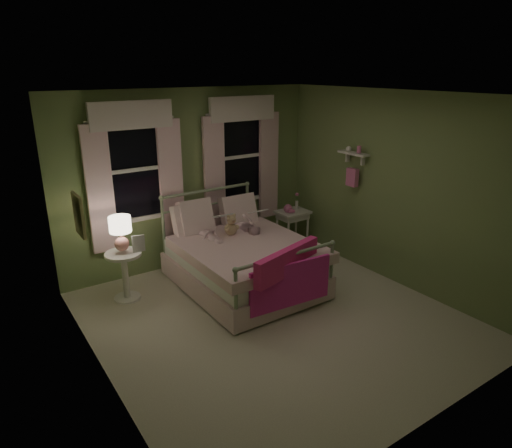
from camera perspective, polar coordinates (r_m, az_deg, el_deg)
room_shell at (r=5.08m, az=2.49°, el=1.04°), size 4.20×4.20×4.20m
bed at (r=6.21m, az=-1.80°, el=-4.61°), size 1.58×2.04×1.18m
pink_throw at (r=5.36m, az=4.10°, el=-5.91°), size 1.10×0.39×0.71m
child_left at (r=6.23m, az=-6.12°, el=1.04°), size 0.29×0.20×0.77m
child_right at (r=6.49m, az=-1.77°, el=1.92°), size 0.39×0.31×0.77m
book_left at (r=6.02m, az=-5.00°, el=0.52°), size 0.21×0.14×0.26m
book_right at (r=6.31m, az=-0.55°, el=1.06°), size 0.21×0.13×0.26m
teddy_bear at (r=6.28m, az=-3.14°, el=-0.28°), size 0.23×0.18×0.31m
nightstand_left at (r=6.09m, az=-16.10°, el=-5.47°), size 0.46×0.46×0.65m
table_lamp at (r=5.89m, az=-16.58°, el=-0.72°), size 0.27×0.27×0.45m
book_nightstand at (r=5.95m, az=-15.15°, el=-3.45°), size 0.19×0.24×0.02m
nightstand_right at (r=7.46m, az=4.60°, el=0.91°), size 0.50×0.40×0.64m
pink_toy at (r=7.35m, az=4.04°, el=1.93°), size 0.14×0.19×0.14m
bud_vase at (r=7.50m, az=5.13°, el=2.90°), size 0.06×0.06×0.28m
window_left at (r=6.36m, az=-14.90°, el=7.14°), size 1.34×0.13×1.96m
window_right at (r=7.09m, az=-1.77°, el=8.95°), size 1.34×0.13×1.96m
wall_shelf at (r=6.76m, az=12.02°, el=7.17°), size 0.15×0.50×0.60m
framed_picture at (r=4.77m, az=-21.25°, el=1.02°), size 0.03×0.32×0.42m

